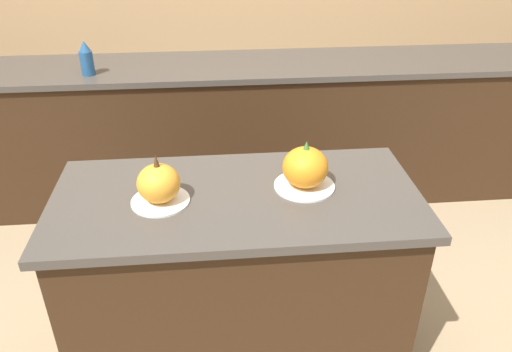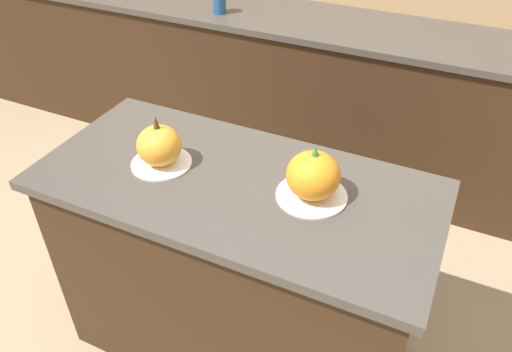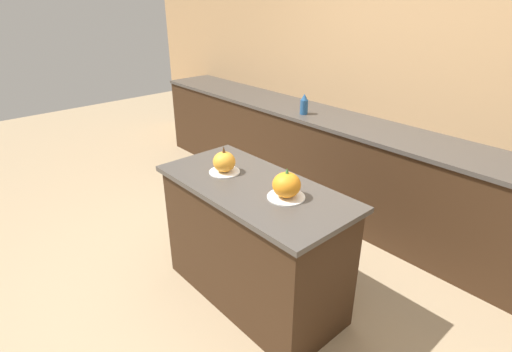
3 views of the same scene
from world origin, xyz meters
name	(u,v)px [view 1 (image 1 of 3)]	position (x,y,z in m)	size (l,w,h in m)	color
kitchen_island	(239,286)	(0.00, 0.00, 0.45)	(1.36, 0.65, 0.89)	#382314
back_counter	(225,132)	(0.00, 1.46, 0.47)	(6.00, 0.60, 0.93)	#382314
pumpkin_cake_left	(159,185)	(-0.27, -0.02, 0.96)	(0.21, 0.21, 0.19)	white
pumpkin_cake_right	(305,169)	(0.26, 0.03, 0.97)	(0.23, 0.23, 0.19)	white
bottle_tall	(86,59)	(-0.78, 1.33, 1.02)	(0.08, 0.08, 0.20)	#235184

